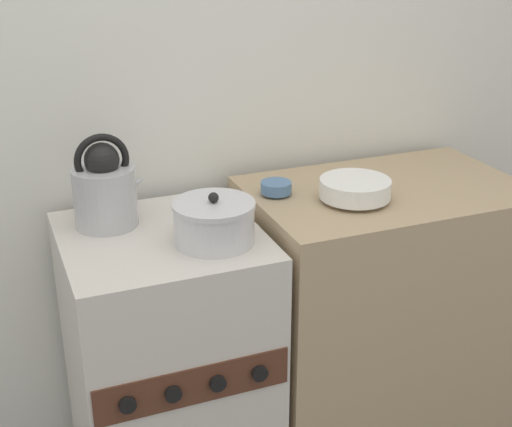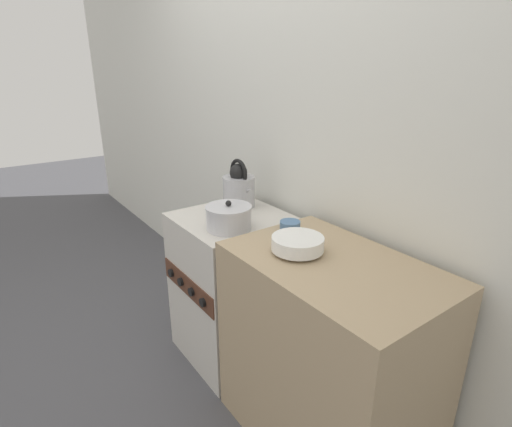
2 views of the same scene
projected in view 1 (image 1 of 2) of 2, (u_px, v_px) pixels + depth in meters
wall_back at (123, 57)px, 2.08m from camera, size 7.00×0.06×2.50m
stove at (168, 361)px, 2.11m from camera, size 0.55×0.57×0.82m
counter at (378, 309)px, 2.35m from camera, size 0.84×0.55×0.86m
kettle at (105, 189)px, 1.97m from camera, size 0.21×0.18×0.27m
cooking_pot at (214, 222)px, 1.89m from camera, size 0.22×0.22×0.14m
enamel_bowl at (355, 189)px, 2.07m from camera, size 0.21×0.21×0.07m
small_ceramic_bowl at (276, 188)px, 2.12m from camera, size 0.09×0.09×0.04m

